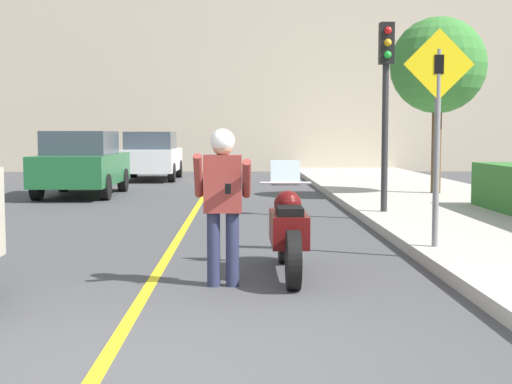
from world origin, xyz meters
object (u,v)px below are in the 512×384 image
street_tree (438,66)px  crossing_sign (438,116)px  person_biker (223,191)px  parked_car_white (151,155)px  parked_car_green (82,163)px  traffic_light (386,80)px  motorcycle (288,231)px

street_tree → crossing_sign: bearing=-105.3°
person_biker → crossing_sign: crossing_sign is taller
crossing_sign → parked_car_white: 16.87m
parked_car_green → person_biker: bearing=-70.4°
traffic_light → street_tree: 4.71m
person_biker → parked_car_white: parked_car_white is taller
traffic_light → parked_car_green: traffic_light is taller
motorcycle → crossing_sign: size_ratio=0.78×
crossing_sign → person_biker: bearing=-148.8°
street_tree → parked_car_green: (-8.93, 1.17, -2.40)m
parked_car_white → parked_car_green: bearing=-98.8°
street_tree → traffic_light: bearing=-116.9°
parked_car_green → parked_car_white: bearing=81.2°
person_biker → traffic_light: 6.65m
parked_car_green → street_tree: bearing=-7.4°
street_tree → parked_car_green: street_tree is taller
motorcycle → street_tree: (4.25, 9.34, 2.75)m
parked_car_white → street_tree: bearing=-43.5°
street_tree → parked_car_white: size_ratio=1.02×
crossing_sign → street_tree: size_ratio=0.65×
motorcycle → crossing_sign: (1.98, 1.03, 1.33)m
person_biker → traffic_light: (2.87, 5.79, 1.58)m
person_biker → parked_car_green: bearing=109.6°
person_biker → crossing_sign: 3.27m
person_biker → street_tree: (4.98, 9.95, 2.24)m
crossing_sign → street_tree: (2.27, 8.31, 1.42)m
crossing_sign → parked_car_green: bearing=125.1°
motorcycle → parked_car_white: parked_car_white is taller
traffic_light → crossing_sign: bearing=-92.3°
motorcycle → person_biker: bearing=-140.4°
motorcycle → street_tree: size_ratio=0.51×
parked_car_white → motorcycle: bearing=-77.7°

